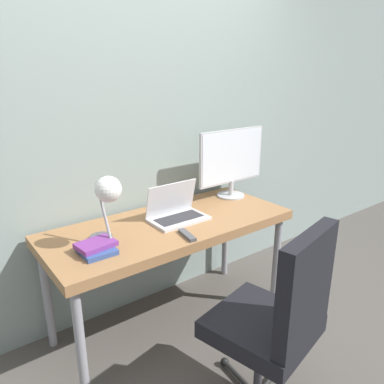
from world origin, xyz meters
The scene contains 9 objects.
ground_plane centered at (0.00, 0.00, 0.00)m, with size 12.00×12.00×0.00m, color #514C47.
wall_back centered at (0.00, 0.73, 1.30)m, with size 8.00×0.05×2.60m.
desk centered at (0.00, 0.33, 0.68)m, with size 1.57×0.67×0.75m.
laptop centered at (0.06, 0.35, 0.80)m, with size 0.36×0.23×0.24m.
monitor centered at (0.65, 0.48, 1.03)m, with size 0.59×0.21×0.51m.
desk_lamp centered at (-0.45, 0.24, 1.05)m, with size 0.14×0.28×0.40m.
office_chair centered at (0.02, -0.55, 0.57)m, with size 0.59×0.59×1.02m.
book_stack centered at (-0.54, 0.23, 0.78)m, with size 0.21×0.20×0.05m.
tv_remote centered at (-0.04, 0.10, 0.76)m, with size 0.07×0.17×0.02m.
Camera 1 is at (-1.20, -1.49, 1.67)m, focal length 35.00 mm.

